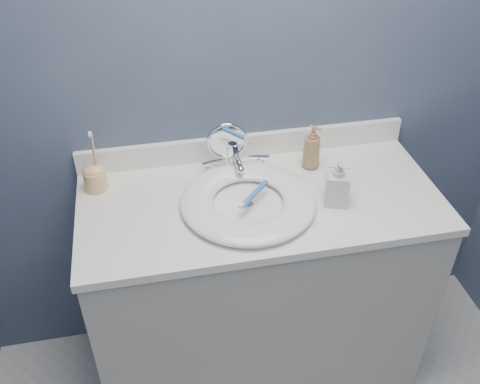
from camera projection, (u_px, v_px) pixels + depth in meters
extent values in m
cube|color=#414B61|center=(244.00, 75.00, 1.82)|extent=(2.20, 0.02, 2.40)
cube|color=#AFAAA0|center=(258.00, 290.00, 2.07)|extent=(1.20, 0.55, 0.85)
cube|color=white|center=(261.00, 202.00, 1.81)|extent=(1.22, 0.57, 0.03)
cube|color=white|center=(245.00, 146.00, 1.98)|extent=(1.22, 0.02, 0.09)
cylinder|color=silver|center=(248.00, 204.00, 1.77)|extent=(0.04, 0.04, 0.01)
cube|color=silver|center=(236.00, 168.00, 1.93)|extent=(0.22, 0.05, 0.01)
cylinder|color=silver|center=(236.00, 162.00, 1.91)|extent=(0.03, 0.03, 0.06)
cylinder|color=silver|center=(238.00, 162.00, 1.86)|extent=(0.02, 0.09, 0.02)
sphere|color=silver|center=(241.00, 170.00, 1.82)|extent=(0.03, 0.03, 0.03)
cylinder|color=silver|center=(212.00, 167.00, 1.90)|extent=(0.02, 0.02, 0.03)
cube|color=silver|center=(212.00, 163.00, 1.89)|extent=(0.08, 0.03, 0.01)
cylinder|color=silver|center=(259.00, 162.00, 1.93)|extent=(0.02, 0.02, 0.03)
cube|color=silver|center=(259.00, 157.00, 1.92)|extent=(0.08, 0.03, 0.01)
cylinder|color=silver|center=(228.00, 173.00, 1.91)|extent=(0.08, 0.08, 0.01)
cylinder|color=silver|center=(227.00, 160.00, 1.88)|extent=(0.01, 0.01, 0.10)
torus|color=silver|center=(227.00, 141.00, 1.83)|extent=(0.14, 0.02, 0.14)
cylinder|color=white|center=(227.00, 141.00, 1.83)|extent=(0.12, 0.01, 0.12)
imported|color=#997345|center=(312.00, 147.00, 1.90)|extent=(0.09, 0.09, 0.17)
imported|color=silver|center=(338.00, 181.00, 1.73)|extent=(0.10, 0.10, 0.17)
cylinder|color=#EEBD77|center=(96.00, 180.00, 1.82)|extent=(0.08, 0.08, 0.07)
ellipsoid|color=#EEBD77|center=(94.00, 171.00, 1.80)|extent=(0.08, 0.07, 0.05)
cylinder|color=tan|center=(94.00, 154.00, 1.76)|extent=(0.02, 0.03, 0.15)
cube|color=white|center=(90.00, 134.00, 1.71)|extent=(0.01, 0.02, 0.01)
cube|color=#3371B4|center=(255.00, 194.00, 1.75)|extent=(0.12, 0.12, 0.01)
cube|color=white|center=(241.00, 205.00, 1.68)|extent=(0.02, 0.02, 0.01)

